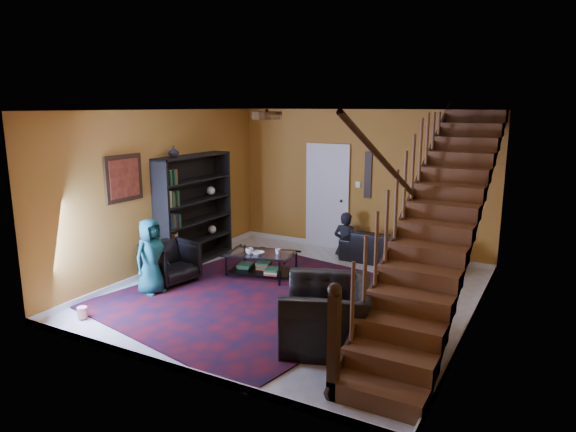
{
  "coord_description": "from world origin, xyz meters",
  "views": [
    {
      "loc": [
        3.53,
        -6.66,
        2.87
      ],
      "look_at": [
        -0.34,
        0.4,
        1.13
      ],
      "focal_mm": 32.0,
      "sensor_mm": 36.0,
      "label": 1
    }
  ],
  "objects_px": {
    "armchair_left": "(171,262)",
    "coffee_table": "(261,263)",
    "sofa": "(397,248)",
    "bookshelf": "(195,211)",
    "armchair_right": "(327,314)"
  },
  "relations": [
    {
      "from": "armchair_left",
      "to": "armchair_right",
      "type": "bearing_deg",
      "value": -92.13
    },
    {
      "from": "coffee_table",
      "to": "bookshelf",
      "type": "bearing_deg",
      "value": 174.5
    },
    {
      "from": "armchair_left",
      "to": "armchair_right",
      "type": "height_order",
      "value": "armchair_right"
    },
    {
      "from": "sofa",
      "to": "armchair_left",
      "type": "height_order",
      "value": "armchair_left"
    },
    {
      "from": "armchair_right",
      "to": "armchair_left",
      "type": "bearing_deg",
      "value": -125.82
    },
    {
      "from": "armchair_left",
      "to": "coffee_table",
      "type": "xyz_separation_m",
      "value": [
        1.16,
        0.96,
        -0.1
      ]
    },
    {
      "from": "bookshelf",
      "to": "armchair_right",
      "type": "relative_size",
      "value": 1.68
    },
    {
      "from": "sofa",
      "to": "armchair_right",
      "type": "relative_size",
      "value": 1.68
    },
    {
      "from": "bookshelf",
      "to": "sofa",
      "type": "height_order",
      "value": "bookshelf"
    },
    {
      "from": "sofa",
      "to": "coffee_table",
      "type": "xyz_separation_m",
      "value": [
        -1.8,
        -1.85,
        -0.05
      ]
    },
    {
      "from": "bookshelf",
      "to": "armchair_left",
      "type": "bearing_deg",
      "value": -72.15
    },
    {
      "from": "sofa",
      "to": "armchair_right",
      "type": "bearing_deg",
      "value": 95.84
    },
    {
      "from": "bookshelf",
      "to": "armchair_left",
      "type": "xyz_separation_m",
      "value": [
        0.35,
        -1.1,
        -0.62
      ]
    },
    {
      "from": "bookshelf",
      "to": "armchair_left",
      "type": "relative_size",
      "value": 2.65
    },
    {
      "from": "sofa",
      "to": "coffee_table",
      "type": "distance_m",
      "value": 2.58
    }
  ]
}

